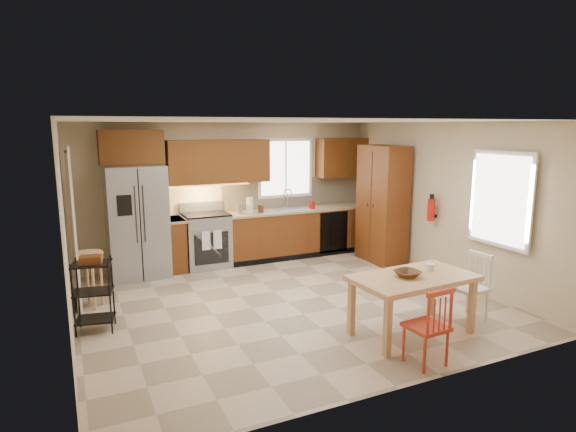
{
  "coord_description": "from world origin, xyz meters",
  "views": [
    {
      "loc": [
        -2.69,
        -5.82,
        2.44
      ],
      "look_at": [
        0.19,
        0.4,
        1.15
      ],
      "focal_mm": 30.0,
      "sensor_mm": 36.0,
      "label": 1
    }
  ],
  "objects_px": {
    "fire_extinguisher": "(431,210)",
    "table_bowl": "(407,277)",
    "refrigerator": "(137,222)",
    "utility_cart": "(94,296)",
    "chair_red": "(426,325)",
    "chair_white": "(469,287)",
    "dining_table": "(412,305)",
    "pantry": "(382,204)",
    "soap_bottle": "(312,204)",
    "bar_stool": "(90,280)",
    "table_jar": "(429,269)",
    "range_stove": "(207,241)"
  },
  "relations": [
    {
      "from": "soap_bottle",
      "to": "bar_stool",
      "type": "xyz_separation_m",
      "value": [
        -3.98,
        -1.14,
        -0.61
      ]
    },
    {
      "from": "soap_bottle",
      "to": "pantry",
      "type": "bearing_deg",
      "value": -43.45
    },
    {
      "from": "soap_bottle",
      "to": "table_bowl",
      "type": "relative_size",
      "value": 0.65
    },
    {
      "from": "refrigerator",
      "to": "utility_cart",
      "type": "bearing_deg",
      "value": -111.75
    },
    {
      "from": "chair_white",
      "to": "utility_cart",
      "type": "distance_m",
      "value": 4.64
    },
    {
      "from": "dining_table",
      "to": "utility_cart",
      "type": "xyz_separation_m",
      "value": [
        -3.4,
        1.67,
        0.09
      ]
    },
    {
      "from": "table_jar",
      "to": "utility_cart",
      "type": "relative_size",
      "value": 0.13
    },
    {
      "from": "chair_red",
      "to": "table_bowl",
      "type": "relative_size",
      "value": 2.9
    },
    {
      "from": "pantry",
      "to": "soap_bottle",
      "type": "bearing_deg",
      "value": 136.55
    },
    {
      "from": "chair_red",
      "to": "dining_table",
      "type": "bearing_deg",
      "value": 58.16
    },
    {
      "from": "refrigerator",
      "to": "table_jar",
      "type": "height_order",
      "value": "refrigerator"
    },
    {
      "from": "range_stove",
      "to": "bar_stool",
      "type": "xyz_separation_m",
      "value": [
        -1.95,
        -1.22,
        -0.07
      ]
    },
    {
      "from": "chair_white",
      "to": "bar_stool",
      "type": "relative_size",
      "value": 1.1
    },
    {
      "from": "table_bowl",
      "to": "table_jar",
      "type": "xyz_separation_m",
      "value": [
        0.41,
        0.09,
        0.03
      ]
    },
    {
      "from": "fire_extinguisher",
      "to": "table_bowl",
      "type": "xyz_separation_m",
      "value": [
        -1.82,
        -1.7,
        -0.39
      ]
    },
    {
      "from": "fire_extinguisher",
      "to": "utility_cart",
      "type": "relative_size",
      "value": 0.41
    },
    {
      "from": "refrigerator",
      "to": "chair_white",
      "type": "distance_m",
      "value": 5.1
    },
    {
      "from": "bar_stool",
      "to": "utility_cart",
      "type": "height_order",
      "value": "utility_cart"
    },
    {
      "from": "range_stove",
      "to": "utility_cart",
      "type": "relative_size",
      "value": 1.04
    },
    {
      "from": "soap_bottle",
      "to": "table_jar",
      "type": "bearing_deg",
      "value": -94.22
    },
    {
      "from": "table_bowl",
      "to": "table_jar",
      "type": "distance_m",
      "value": 0.42
    },
    {
      "from": "dining_table",
      "to": "table_jar",
      "type": "distance_m",
      "value": 0.51
    },
    {
      "from": "fire_extinguisher",
      "to": "chair_white",
      "type": "relative_size",
      "value": 0.43
    },
    {
      "from": "fire_extinguisher",
      "to": "chair_red",
      "type": "relative_size",
      "value": 0.43
    },
    {
      "from": "chair_white",
      "to": "table_bowl",
      "type": "height_order",
      "value": "chair_white"
    },
    {
      "from": "refrigerator",
      "to": "dining_table",
      "type": "height_order",
      "value": "refrigerator"
    },
    {
      "from": "range_stove",
      "to": "table_bowl",
      "type": "relative_size",
      "value": 3.15
    },
    {
      "from": "chair_red",
      "to": "table_bowl",
      "type": "bearing_deg",
      "value": 64.66
    },
    {
      "from": "table_bowl",
      "to": "bar_stool",
      "type": "distance_m",
      "value": 4.17
    },
    {
      "from": "pantry",
      "to": "utility_cart",
      "type": "bearing_deg",
      "value": -167.65
    },
    {
      "from": "range_stove",
      "to": "table_bowl",
      "type": "bearing_deg",
      "value": -69.98
    },
    {
      "from": "pantry",
      "to": "fire_extinguisher",
      "type": "bearing_deg",
      "value": -79.22
    },
    {
      "from": "pantry",
      "to": "chair_white",
      "type": "bearing_deg",
      "value": -102.08
    },
    {
      "from": "dining_table",
      "to": "chair_red",
      "type": "distance_m",
      "value": 0.74
    },
    {
      "from": "chair_white",
      "to": "range_stove",
      "type": "bearing_deg",
      "value": 29.55
    },
    {
      "from": "pantry",
      "to": "fire_extinguisher",
      "type": "xyz_separation_m",
      "value": [
        0.2,
        -1.05,
        0.05
      ]
    },
    {
      "from": "table_bowl",
      "to": "utility_cart",
      "type": "xyz_separation_m",
      "value": [
        -3.31,
        1.67,
        -0.27
      ]
    },
    {
      "from": "dining_table",
      "to": "bar_stool",
      "type": "bearing_deg",
      "value": 139.97
    },
    {
      "from": "bar_stool",
      "to": "chair_red",
      "type": "bearing_deg",
      "value": -70.0
    },
    {
      "from": "chair_red",
      "to": "chair_white",
      "type": "relative_size",
      "value": 1.0
    },
    {
      "from": "bar_stool",
      "to": "utility_cart",
      "type": "relative_size",
      "value": 0.87
    },
    {
      "from": "dining_table",
      "to": "bar_stool",
      "type": "xyz_separation_m",
      "value": [
        -3.4,
        2.52,
        0.03
      ]
    },
    {
      "from": "dining_table",
      "to": "chair_red",
      "type": "relative_size",
      "value": 1.7
    },
    {
      "from": "pantry",
      "to": "chair_white",
      "type": "distance_m",
      "value": 2.83
    },
    {
      "from": "chair_red",
      "to": "fire_extinguisher",
      "type": "bearing_deg",
      "value": 45.0
    },
    {
      "from": "range_stove",
      "to": "bar_stool",
      "type": "height_order",
      "value": "range_stove"
    },
    {
      "from": "chair_red",
      "to": "utility_cart",
      "type": "bearing_deg",
      "value": 139.2
    },
    {
      "from": "table_bowl",
      "to": "bar_stool",
      "type": "height_order",
      "value": "bar_stool"
    },
    {
      "from": "fire_extinguisher",
      "to": "bar_stool",
      "type": "height_order",
      "value": "fire_extinguisher"
    },
    {
      "from": "bar_stool",
      "to": "table_jar",
      "type": "bearing_deg",
      "value": -57.08
    }
  ]
}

